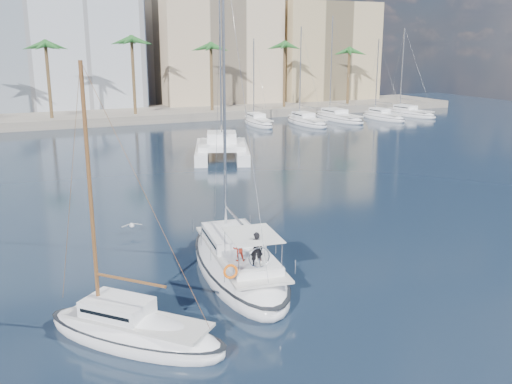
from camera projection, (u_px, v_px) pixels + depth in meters
name	position (u px, v px, depth m)	size (l,w,h in m)	color
ground	(278.00, 261.00, 29.60)	(160.00, 160.00, 0.00)	black
quay	(95.00, 117.00, 83.39)	(120.00, 14.00, 1.20)	gray
building_beige	(214.00, 49.00, 97.62)	(20.00, 14.00, 20.00)	#C7AE8F
building_tan_right	(321.00, 55.00, 103.96)	(18.00, 12.00, 18.00)	tan
palm_centre	(94.00, 49.00, 77.41)	(3.60, 3.60, 12.30)	brown
palm_right	(313.00, 48.00, 90.77)	(3.60, 3.60, 12.30)	brown
main_sloop	(238.00, 264.00, 27.86)	(4.95, 11.69, 16.84)	white
small_sloop	(134.00, 332.00, 21.56)	(7.00, 7.28, 11.04)	white
catamaran	(222.00, 146.00, 56.50)	(8.30, 11.36, 15.14)	white
seagull	(132.00, 225.00, 33.74)	(1.23, 0.53, 0.23)	silver
moored_yacht_a	(258.00, 125.00, 79.02)	(2.72, 9.35, 11.90)	white
moored_yacht_b	(306.00, 124.00, 79.80)	(3.14, 10.78, 13.72)	white
moored_yacht_c	(339.00, 120.00, 84.13)	(3.55, 12.21, 15.54)	white
moored_yacht_d	(383.00, 120.00, 84.91)	(2.72, 9.35, 11.90)	white
moored_yacht_e	(410.00, 116.00, 89.23)	(3.14, 10.78, 13.72)	white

